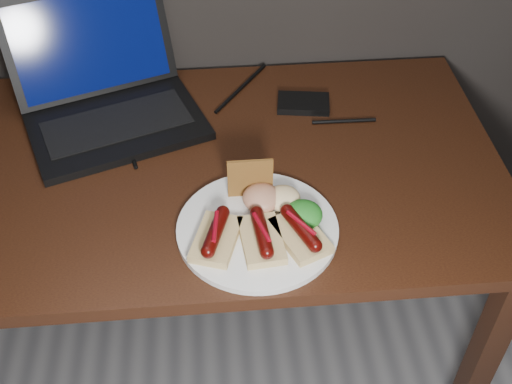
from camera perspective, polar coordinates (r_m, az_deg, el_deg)
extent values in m
cube|color=#341A0D|center=(1.32, -8.56, 1.82)|extent=(1.40, 0.70, 0.03)
cube|color=#341A0D|center=(1.52, 18.90, -15.06)|extent=(0.05, 0.05, 0.72)
cube|color=#341A0D|center=(1.87, 13.08, 0.49)|extent=(0.05, 0.05, 0.72)
cube|color=black|center=(1.42, -12.21, 5.72)|extent=(0.42, 0.35, 0.02)
cube|color=black|center=(1.41, -12.28, 6.06)|extent=(0.33, 0.23, 0.00)
cube|color=black|center=(1.48, -14.64, 12.84)|extent=(0.37, 0.21, 0.23)
cube|color=#080B56|center=(1.48, -14.64, 12.84)|extent=(0.33, 0.18, 0.20)
cube|color=black|center=(1.46, 4.23, 7.86)|extent=(0.12, 0.09, 0.02)
cylinder|color=black|center=(1.38, -11.32, 4.47)|extent=(0.05, 0.18, 0.01)
cylinder|color=black|center=(1.51, -1.34, 9.23)|extent=(0.13, 0.18, 0.01)
cylinder|color=black|center=(1.42, 7.83, 6.27)|extent=(0.14, 0.01, 0.01)
cylinder|color=silver|center=(1.17, 0.13, -3.29)|extent=(0.35, 0.35, 0.01)
cube|color=#DEC682|center=(1.13, -3.57, -4.21)|extent=(0.10, 0.13, 0.02)
cylinder|color=#460504|center=(1.12, -3.61, -3.51)|extent=(0.05, 0.10, 0.02)
sphere|color=#460504|center=(1.09, -4.30, -5.29)|extent=(0.02, 0.02, 0.02)
sphere|color=#460504|center=(1.15, -2.96, -1.82)|extent=(0.02, 0.02, 0.02)
cylinder|color=maroon|center=(1.11, -3.64, -3.07)|extent=(0.02, 0.07, 0.01)
cube|color=#DEC682|center=(1.13, 0.50, -4.29)|extent=(0.08, 0.12, 0.02)
cylinder|color=#460504|center=(1.11, 0.51, -3.58)|extent=(0.03, 0.10, 0.02)
sphere|color=#460504|center=(1.08, 0.98, -5.39)|extent=(0.03, 0.02, 0.02)
sphere|color=#460504|center=(1.15, 0.06, -1.87)|extent=(0.03, 0.02, 0.02)
cylinder|color=maroon|center=(1.10, 0.51, -3.14)|extent=(0.03, 0.07, 0.01)
cube|color=#DEC682|center=(1.14, 3.95, -3.90)|extent=(0.11, 0.13, 0.02)
cylinder|color=#460504|center=(1.12, 4.00, -3.19)|extent=(0.06, 0.10, 0.02)
sphere|color=#460504|center=(1.10, 5.29, -4.78)|extent=(0.03, 0.02, 0.02)
sphere|color=#460504|center=(1.15, 2.77, -1.68)|extent=(0.03, 0.02, 0.02)
cylinder|color=maroon|center=(1.11, 4.03, -2.75)|extent=(0.05, 0.06, 0.01)
cube|color=olive|center=(1.19, -0.52, 1.25)|extent=(0.09, 0.01, 0.08)
ellipsoid|color=#1B5A12|center=(1.16, 4.23, -2.01)|extent=(0.07, 0.07, 0.04)
ellipsoid|color=maroon|center=(1.19, 0.52, -0.51)|extent=(0.07, 0.07, 0.04)
ellipsoid|color=beige|center=(1.19, 2.44, -0.55)|extent=(0.06, 0.06, 0.04)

